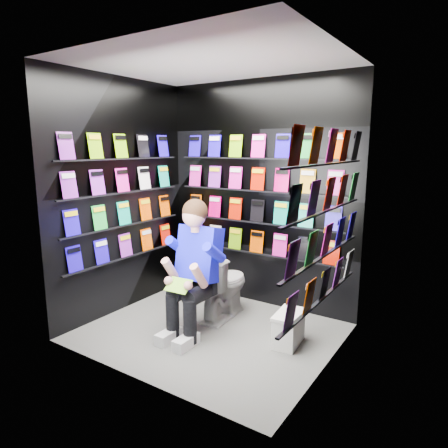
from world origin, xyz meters
The scene contains 14 objects.
floor centered at (0.00, 0.00, 0.00)m, with size 2.40×2.40×0.00m, color #575654.
ceiling centered at (0.00, 0.00, 2.60)m, with size 2.40×2.40×0.00m, color white.
wall_back centered at (0.00, 1.00, 1.30)m, with size 2.40×0.04×2.60m, color black.
wall_front centered at (0.00, -1.00, 1.30)m, with size 2.40×0.04×2.60m, color black.
wall_left centered at (-1.20, 0.00, 1.30)m, with size 0.04×2.00×2.60m, color black.
wall_right centered at (1.20, 0.00, 1.30)m, with size 0.04×2.00×2.60m, color black.
comics_back centered at (0.00, 0.97, 1.31)m, with size 2.10×0.06×1.37m, color #D20064, non-canonical shape.
comics_left centered at (-1.17, 0.00, 1.31)m, with size 0.06×1.70×1.37m, color #D20064, non-canonical shape.
comics_right centered at (1.17, 0.00, 1.31)m, with size 0.06×1.70×1.37m, color #D20064, non-canonical shape.
toilet centered at (-0.11, 0.39, 0.37)m, with size 0.42×0.75×0.73m, color white.
longbox centered at (0.77, 0.22, 0.14)m, with size 0.21×0.38×0.28m, color silver.
longbox_lid centered at (0.77, 0.22, 0.30)m, with size 0.23×0.40×0.03m, color silver.
reader centered at (-0.11, 0.01, 0.80)m, with size 0.56×0.82×1.50m, color #0807F1, non-canonical shape.
held_comic centered at (-0.11, -0.34, 0.58)m, with size 0.24×0.01×0.17m, color green.
Camera 1 is at (2.19, -3.07, 1.85)m, focal length 32.00 mm.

